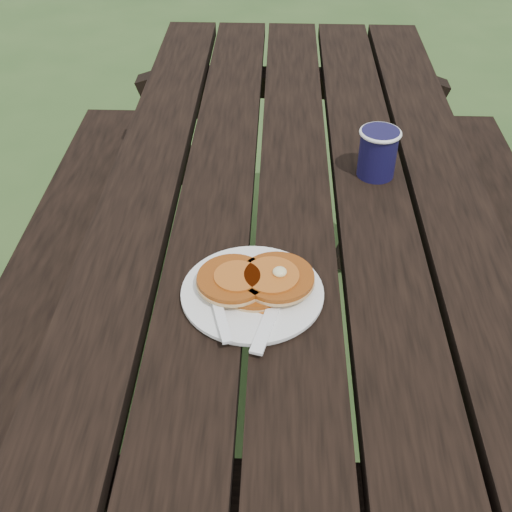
{
  "coord_description": "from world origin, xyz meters",
  "views": [
    {
      "loc": [
        -0.04,
        -1.07,
        1.45
      ],
      "look_at": [
        -0.07,
        -0.28,
        0.8
      ],
      "focal_mm": 45.0,
      "sensor_mm": 36.0,
      "label": 1
    }
  ],
  "objects_px": {
    "picnic_table": "(288,322)",
    "pancake_stack": "(256,280)",
    "coffee_cup": "(378,150)",
    "plate": "(252,293)"
  },
  "relations": [
    {
      "from": "picnic_table",
      "to": "pancake_stack",
      "type": "xyz_separation_m",
      "value": [
        -0.06,
        -0.31,
        0.41
      ]
    },
    {
      "from": "plate",
      "to": "coffee_cup",
      "type": "height_order",
      "value": "coffee_cup"
    },
    {
      "from": "picnic_table",
      "to": "coffee_cup",
      "type": "relative_size",
      "value": 18.25
    },
    {
      "from": "coffee_cup",
      "to": "plate",
      "type": "bearing_deg",
      "value": -122.31
    },
    {
      "from": "plate",
      "to": "pancake_stack",
      "type": "bearing_deg",
      "value": 59.05
    },
    {
      "from": "plate",
      "to": "pancake_stack",
      "type": "xyz_separation_m",
      "value": [
        0.01,
        0.01,
        0.02
      ]
    },
    {
      "from": "plate",
      "to": "picnic_table",
      "type": "bearing_deg",
      "value": 77.77
    },
    {
      "from": "plate",
      "to": "coffee_cup",
      "type": "distance_m",
      "value": 0.44
    },
    {
      "from": "pancake_stack",
      "to": "coffee_cup",
      "type": "bearing_deg",
      "value": 57.66
    },
    {
      "from": "picnic_table",
      "to": "pancake_stack",
      "type": "distance_m",
      "value": 0.52
    }
  ]
}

